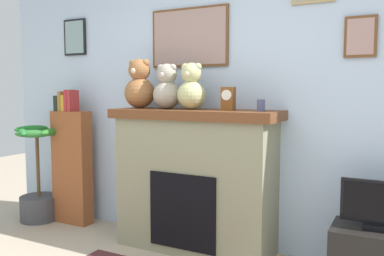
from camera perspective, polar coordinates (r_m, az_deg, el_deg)
The scene contains 10 objects.
back_wall at distance 3.63m, azimuth 5.58°, elevation 4.10°, with size 5.20×0.15×2.60m.
fireplace at distance 3.53m, azimuth 0.48°, elevation -7.22°, with size 1.46×0.53×1.22m.
bookshelf at distance 4.41m, azimuth -16.51°, elevation -4.78°, with size 0.42×0.16×1.39m.
potted_plant at distance 4.66m, azimuth -20.61°, elevation -7.88°, with size 0.58×0.58×1.00m.
television at distance 3.11m, azimuth 24.83°, elevation -10.02°, with size 0.51×0.14×0.34m.
candle_jar at distance 3.21m, azimuth 9.65°, elevation 3.16°, with size 0.06×0.06×0.09m, color #4C517A.
mantel_clock at distance 3.30m, azimuth 5.09°, elevation 4.12°, with size 0.10×0.08×0.19m.
teddy_bear_brown at distance 3.72m, azimuth -7.38°, elevation 5.84°, with size 0.28×0.28×0.44m.
teddy_bear_cream at distance 3.56m, azimuth -3.55°, elevation 5.53°, with size 0.24×0.24×0.39m.
teddy_bear_tan at distance 3.44m, azimuth -0.08°, elevation 5.55°, with size 0.24×0.24×0.39m.
Camera 1 is at (1.36, -1.36, 1.38)m, focal length 38.02 mm.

